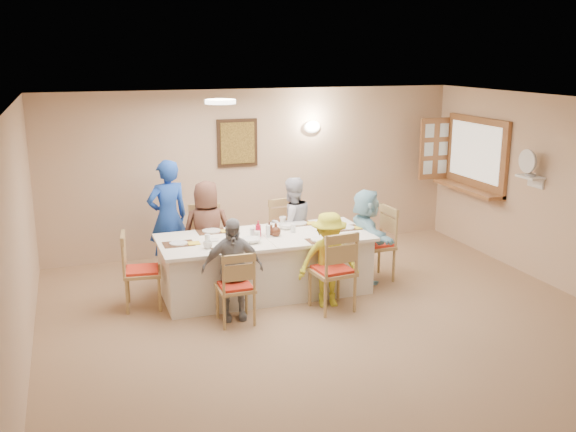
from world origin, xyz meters
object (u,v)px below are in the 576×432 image
object	(u,v)px
dining_table	(265,264)
chair_front_right	(332,270)
diner_front_right	(329,260)
chair_front_left	(235,286)
chair_back_right	(289,235)
chair_left_end	(142,270)
diner_right_end	(366,235)
desk_fan	(529,166)
chair_right_end	(374,244)
diner_back_left	(207,232)
serving_hatch	(476,155)
diner_back_right	(292,225)
diner_front_left	(232,269)
caregiver	(168,218)
condiment_ketchup	(258,229)
chair_back_left	(206,243)

from	to	relation	value
dining_table	chair_front_right	world-z (taller)	chair_front_right
diner_front_right	chair_front_left	bearing A→B (deg)	-168.27
chair_front_left	chair_front_right	distance (m)	1.20
chair_back_right	chair_left_end	bearing A→B (deg)	-166.19
diner_right_end	chair_front_right	bearing A→B (deg)	139.37
desk_fan	chair_front_right	xyz separation A→B (m)	(-2.94, -0.25, -1.05)
chair_left_end	chair_right_end	world-z (taller)	chair_right_end
chair_front_right	diner_front_right	distance (m)	0.15
desk_fan	diner_back_left	bearing A→B (deg)	163.52
serving_hatch	chair_back_right	world-z (taller)	serving_hatch
chair_back_right	diner_back_right	size ratio (longest dim) A/B	0.74
desk_fan	chair_back_right	bearing A→B (deg)	155.43
chair_right_end	diner_front_left	world-z (taller)	diner_front_left
diner_front_left	caregiver	bearing A→B (deg)	111.18
diner_back_left	chair_back_right	bearing A→B (deg)	-166.70
diner_right_end	condiment_ketchup	world-z (taller)	diner_right_end
caregiver	condiment_ketchup	bearing A→B (deg)	115.11
dining_table	chair_right_end	size ratio (longest dim) A/B	2.66
desk_fan	condiment_ketchup	size ratio (longest dim) A/B	1.44
desk_fan	dining_table	size ratio (longest dim) A/B	0.11
chair_front_left	diner_front_left	size ratio (longest dim) A/B	0.73
diner_front_right	condiment_ketchup	xyz separation A→B (m)	(-0.69, 0.68, 0.28)
chair_left_end	diner_back_left	size ratio (longest dim) A/B	0.69
chair_front_left	chair_left_end	bearing A→B (deg)	-39.90
serving_hatch	chair_left_end	world-z (taller)	serving_hatch
chair_back_right	chair_front_left	distance (m)	2.00
diner_front_right	condiment_ketchup	bearing A→B (deg)	141.29
chair_front_left	diner_front_right	distance (m)	1.21
dining_table	diner_front_left	distance (m)	0.93
desk_fan	caregiver	distance (m)	4.95
chair_back_left	diner_front_left	world-z (taller)	diner_front_left
chair_left_end	condiment_ketchup	bearing A→B (deg)	-83.01
serving_hatch	diner_front_right	xyz separation A→B (m)	(-3.05, -1.48, -0.91)
dining_table	chair_back_right	size ratio (longest dim) A/B	2.69
chair_back_right	chair_left_end	size ratio (longest dim) A/B	1.05
desk_fan	diner_right_end	distance (m)	2.38
chair_back_left	chair_back_right	size ratio (longest dim) A/B	1.01
diner_front_right	condiment_ketchup	world-z (taller)	diner_front_right
serving_hatch	diner_front_right	distance (m)	3.52
diner_back_right	condiment_ketchup	xyz separation A→B (m)	(-0.69, -0.68, 0.19)
chair_left_end	diner_front_right	xyz separation A→B (m)	(2.15, -0.68, 0.11)
diner_front_left	chair_back_right	bearing A→B (deg)	58.33
chair_back_left	chair_left_end	distance (m)	1.24
desk_fan	dining_table	distance (m)	3.77
chair_right_end	chair_back_left	bearing A→B (deg)	-113.26
dining_table	diner_front_right	bearing A→B (deg)	-48.58
diner_back_right	chair_back_right	bearing A→B (deg)	-99.68
caregiver	condiment_ketchup	distance (m)	1.50
chair_back_right	chair_right_end	world-z (taller)	chair_right_end
chair_front_right	diner_front_right	size ratio (longest dim) A/B	0.86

